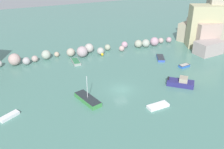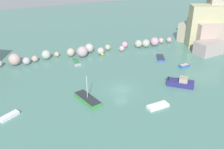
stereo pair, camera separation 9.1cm
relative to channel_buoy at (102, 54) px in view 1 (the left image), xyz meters
The scene contains 11 objects.
cove_water 17.36m from the channel_buoy, 97.48° to the right, with size 160.00×160.00×0.00m, color slate.
cliff_headland_right 29.07m from the channel_buoy, ahead, with size 14.33×15.72×12.38m.
rock_breakwater 3.53m from the channel_buoy, 143.26° to the left, with size 45.86×4.75×2.73m.
channel_buoy is the anchor object (origin of this frame).
moored_boat_0 21.89m from the channel_buoy, 64.96° to the right, with size 5.40×5.01×1.82m.
moored_boat_1 29.17m from the channel_buoy, 139.97° to the right, with size 3.26×2.59×0.53m.
moored_boat_2 20.95m from the channel_buoy, 116.46° to the right, with size 3.57×6.15×5.00m.
moored_boat_3 19.78m from the channel_buoy, 40.84° to the right, with size 2.64×1.60×0.58m.
moored_boat_4 24.84m from the channel_buoy, 87.10° to the right, with size 3.92×1.86×0.48m.
moored_boat_5 14.23m from the channel_buoy, 29.94° to the right, with size 2.99×4.16×0.55m.
moored_boat_6 7.42m from the channel_buoy, 165.77° to the right, with size 1.60×3.99×0.59m.
Camera 1 is at (-17.14, -38.97, 24.83)m, focal length 41.55 mm.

